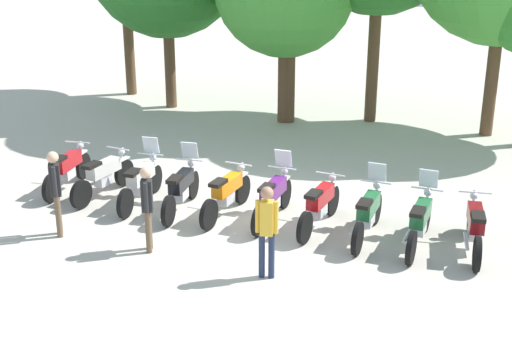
# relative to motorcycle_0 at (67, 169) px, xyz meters

# --- Properties ---
(ground_plane) EXTENTS (80.00, 80.00, 0.00)m
(ground_plane) POSITION_rel_motorcycle_0_xyz_m (4.52, -0.35, -0.50)
(ground_plane) COLOR #BCB7A8
(motorcycle_0) EXTENTS (0.62, 2.19, 0.99)m
(motorcycle_0) POSITION_rel_motorcycle_0_xyz_m (0.00, 0.00, 0.00)
(motorcycle_0) COLOR black
(motorcycle_0) RESTS_ON ground_plane
(motorcycle_1) EXTENTS (0.69, 2.18, 0.99)m
(motorcycle_1) POSITION_rel_motorcycle_0_xyz_m (1.01, -0.13, 0.00)
(motorcycle_1) COLOR black
(motorcycle_1) RESTS_ON ground_plane
(motorcycle_2) EXTENTS (0.62, 2.19, 1.37)m
(motorcycle_2) POSITION_rel_motorcycle_0_xyz_m (2.01, -0.27, 0.01)
(motorcycle_2) COLOR black
(motorcycle_2) RESTS_ON ground_plane
(motorcycle_3) EXTENTS (0.62, 2.19, 1.37)m
(motorcycle_3) POSITION_rel_motorcycle_0_xyz_m (3.01, -0.37, 0.01)
(motorcycle_3) COLOR black
(motorcycle_3) RESTS_ON ground_plane
(motorcycle_4) EXTENTS (0.66, 2.19, 0.99)m
(motorcycle_4) POSITION_rel_motorcycle_0_xyz_m (4.02, -0.31, 0.00)
(motorcycle_4) COLOR black
(motorcycle_4) RESTS_ON ground_plane
(motorcycle_5) EXTENTS (0.62, 2.19, 1.37)m
(motorcycle_5) POSITION_rel_motorcycle_0_xyz_m (5.02, -0.26, 0.01)
(motorcycle_5) COLOR black
(motorcycle_5) RESTS_ON ground_plane
(motorcycle_6) EXTENTS (0.68, 2.18, 0.99)m
(motorcycle_6) POSITION_rel_motorcycle_0_xyz_m (6.03, -0.34, 0.00)
(motorcycle_6) COLOR black
(motorcycle_6) RESTS_ON ground_plane
(motorcycle_7) EXTENTS (0.62, 2.19, 1.37)m
(motorcycle_7) POSITION_rel_motorcycle_0_xyz_m (7.03, -0.50, 0.01)
(motorcycle_7) COLOR black
(motorcycle_7) RESTS_ON ground_plane
(motorcycle_8) EXTENTS (0.62, 2.19, 1.37)m
(motorcycle_8) POSITION_rel_motorcycle_0_xyz_m (8.04, -0.59, 0.01)
(motorcycle_8) COLOR black
(motorcycle_8) RESTS_ON ground_plane
(motorcycle_9) EXTENTS (0.62, 2.19, 0.99)m
(motorcycle_9) POSITION_rel_motorcycle_0_xyz_m (9.03, -0.50, 0.00)
(motorcycle_9) COLOR black
(motorcycle_9) RESTS_ON ground_plane
(person_0) EXTENTS (0.41, 0.25, 1.70)m
(person_0) POSITION_rel_motorcycle_0_xyz_m (5.62, -2.68, 0.49)
(person_0) COLOR #232D4C
(person_0) RESTS_ON ground_plane
(person_1) EXTENTS (0.32, 0.38, 1.75)m
(person_1) POSITION_rel_motorcycle_0_xyz_m (1.20, -2.27, 0.53)
(person_1) COLOR brown
(person_1) RESTS_ON ground_plane
(person_2) EXTENTS (0.29, 0.40, 1.68)m
(person_2) POSITION_rel_motorcycle_0_xyz_m (3.20, -2.35, 0.48)
(person_2) COLOR brown
(person_2) RESTS_ON ground_plane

